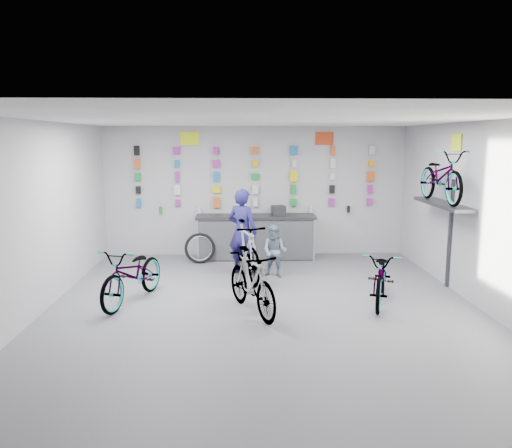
{
  "coord_description": "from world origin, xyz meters",
  "views": [
    {
      "loc": [
        -0.39,
        -7.62,
        2.72
      ],
      "look_at": [
        -0.07,
        1.4,
        1.17
      ],
      "focal_mm": 35.0,
      "sensor_mm": 36.0,
      "label": 1
    }
  ],
  "objects_px": {
    "counter": "(256,238)",
    "bike_service": "(246,250)",
    "bike_center": "(252,282)",
    "bike_left": "(133,274)",
    "customer": "(275,251)",
    "bike_right": "(382,276)",
    "clerk": "(243,232)"
  },
  "relations": [
    {
      "from": "bike_service",
      "to": "customer",
      "type": "relative_size",
      "value": 1.84
    },
    {
      "from": "bike_center",
      "to": "bike_right",
      "type": "height_order",
      "value": "bike_center"
    },
    {
      "from": "counter",
      "to": "clerk",
      "type": "height_order",
      "value": "clerk"
    },
    {
      "from": "bike_service",
      "to": "customer",
      "type": "distance_m",
      "value": 0.59
    },
    {
      "from": "bike_right",
      "to": "bike_service",
      "type": "xyz_separation_m",
      "value": [
        -2.24,
        1.52,
        0.12
      ]
    },
    {
      "from": "counter",
      "to": "bike_service",
      "type": "relative_size",
      "value": 1.41
    },
    {
      "from": "counter",
      "to": "bike_right",
      "type": "distance_m",
      "value": 3.78
    },
    {
      "from": "bike_right",
      "to": "customer",
      "type": "height_order",
      "value": "customer"
    },
    {
      "from": "bike_right",
      "to": "counter",
      "type": "bearing_deg",
      "value": 140.67
    },
    {
      "from": "bike_center",
      "to": "bike_right",
      "type": "bearing_deg",
      "value": -11.24
    },
    {
      "from": "counter",
      "to": "clerk",
      "type": "relative_size",
      "value": 1.55
    },
    {
      "from": "bike_right",
      "to": "customer",
      "type": "distance_m",
      "value": 2.34
    },
    {
      "from": "clerk",
      "to": "counter",
      "type": "bearing_deg",
      "value": -73.69
    },
    {
      "from": "counter",
      "to": "bike_service",
      "type": "bearing_deg",
      "value": -98.49
    },
    {
      "from": "bike_center",
      "to": "bike_right",
      "type": "xyz_separation_m",
      "value": [
        2.18,
        0.44,
        -0.05
      ]
    },
    {
      "from": "counter",
      "to": "bike_center",
      "type": "xyz_separation_m",
      "value": [
        -0.19,
        -3.65,
        0.02
      ]
    },
    {
      "from": "counter",
      "to": "bike_left",
      "type": "relative_size",
      "value": 1.45
    },
    {
      "from": "bike_left",
      "to": "clerk",
      "type": "xyz_separation_m",
      "value": [
        1.84,
        1.74,
        0.38
      ]
    },
    {
      "from": "customer",
      "to": "bike_right",
      "type": "bearing_deg",
      "value": -22.63
    },
    {
      "from": "bike_center",
      "to": "customer",
      "type": "height_order",
      "value": "customer"
    },
    {
      "from": "bike_center",
      "to": "customer",
      "type": "distance_m",
      "value": 2.14
    },
    {
      "from": "counter",
      "to": "bike_right",
      "type": "height_order",
      "value": "counter"
    },
    {
      "from": "bike_service",
      "to": "bike_right",
      "type": "bearing_deg",
      "value": -48.14
    },
    {
      "from": "bike_right",
      "to": "bike_service",
      "type": "height_order",
      "value": "bike_service"
    },
    {
      "from": "bike_right",
      "to": "clerk",
      "type": "distance_m",
      "value": 3.02
    },
    {
      "from": "bike_left",
      "to": "counter",
      "type": "bearing_deg",
      "value": 73.3
    },
    {
      "from": "bike_left",
      "to": "customer",
      "type": "height_order",
      "value": "customer"
    },
    {
      "from": "clerk",
      "to": "bike_center",
      "type": "bearing_deg",
      "value": 122.8
    },
    {
      "from": "bike_right",
      "to": "clerk",
      "type": "height_order",
      "value": "clerk"
    },
    {
      "from": "counter",
      "to": "clerk",
      "type": "distance_m",
      "value": 1.39
    },
    {
      "from": "bike_service",
      "to": "counter",
      "type": "bearing_deg",
      "value": 67.58
    },
    {
      "from": "bike_left",
      "to": "customer",
      "type": "xyz_separation_m",
      "value": [
        2.48,
        1.46,
        0.03
      ]
    }
  ]
}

